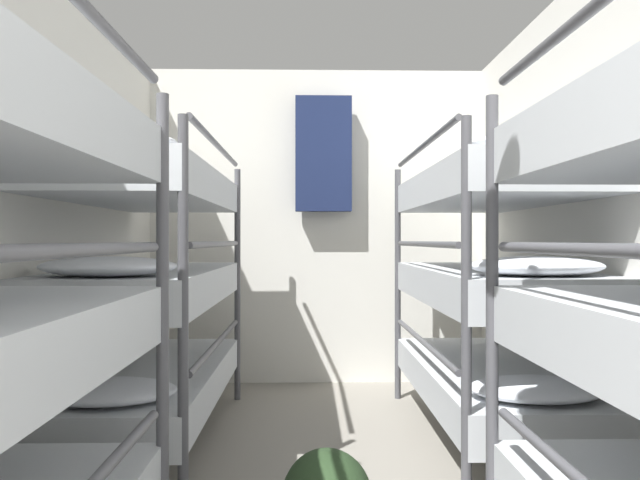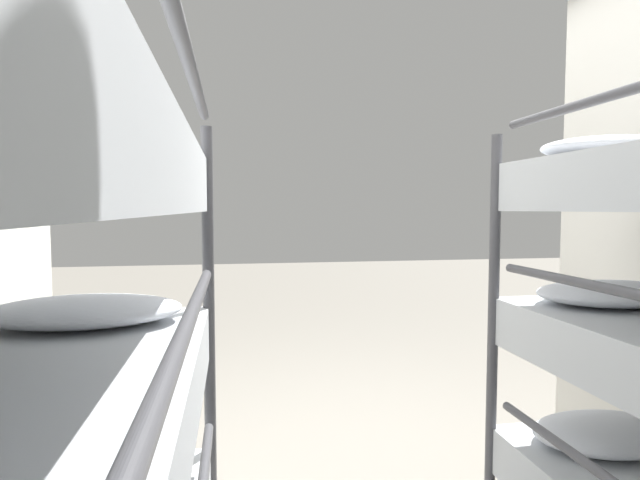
# 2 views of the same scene
# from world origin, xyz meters

# --- Properties ---
(wall_back) EXTENTS (2.80, 0.06, 2.53)m
(wall_back) POSITION_xyz_m (0.00, 4.99, 1.26)
(wall_back) COLOR silver
(wall_back) RESTS_ON ground_plane
(bunk_stack_left_far) EXTENTS (0.78, 1.84, 1.70)m
(bunk_stack_left_far) POSITION_xyz_m (-0.96, 3.54, 0.90)
(bunk_stack_left_far) COLOR #4C4C51
(bunk_stack_left_far) RESTS_ON ground_plane
(bunk_stack_right_far) EXTENTS (0.78, 1.84, 1.70)m
(bunk_stack_right_far) POSITION_xyz_m (0.96, 3.54, 0.90)
(bunk_stack_right_far) COLOR #4C4C51
(bunk_stack_right_far) RESTS_ON ground_plane
(hanging_coat) EXTENTS (0.44, 0.12, 0.90)m
(hanging_coat) POSITION_xyz_m (0.05, 4.84, 1.83)
(hanging_coat) COLOR #192347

